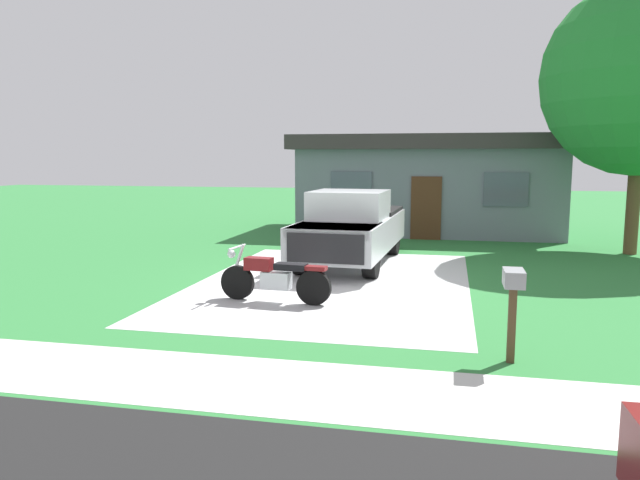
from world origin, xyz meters
TOP-DOWN VIEW (x-y plane):
  - ground_plane at (0.00, 0.00)m, footprint 80.00×80.00m
  - driveway_pad at (0.00, 0.00)m, footprint 5.81×8.53m
  - sidewalk_strip at (0.00, -6.00)m, footprint 36.00×1.80m
  - motorcycle at (-0.75, -1.97)m, footprint 2.21×0.70m
  - pickup_truck at (0.02, 2.55)m, footprint 2.26×5.71m
  - mailbox at (3.31, -4.55)m, footprint 0.26×0.48m
  - neighbor_house at (1.68, 10.04)m, footprint 9.60×5.60m

SIDE VIEW (x-z plane):
  - ground_plane at x=0.00m, z-range 0.00..0.00m
  - driveway_pad at x=0.00m, z-range 0.00..0.01m
  - sidewalk_strip at x=0.00m, z-range 0.00..0.01m
  - motorcycle at x=-0.75m, z-range -0.07..1.02m
  - pickup_truck at x=0.02m, z-range 0.00..1.90m
  - mailbox at x=3.31m, z-range 0.35..1.61m
  - neighbor_house at x=1.68m, z-range 0.04..3.54m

